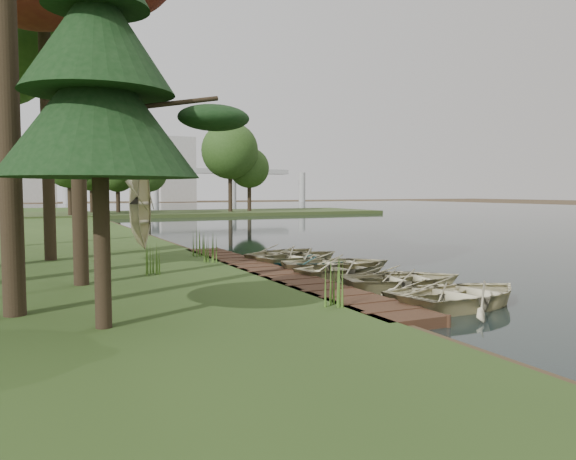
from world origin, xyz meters
name	(u,v)px	position (x,y,z in m)	size (l,w,h in m)	color
ground	(311,276)	(0.00, 0.00, 0.00)	(300.00, 300.00, 0.00)	#3D2F1D
water	(503,224)	(30.00, 20.00, 0.03)	(130.00, 200.00, 0.05)	black
boardwalk	(269,275)	(-1.60, 0.00, 0.15)	(1.60, 16.00, 0.30)	#3A2416
peninsula	(179,214)	(8.00, 50.00, 0.23)	(50.00, 14.00, 0.45)	#32411D
far_trees	(150,162)	(4.67, 50.00, 6.43)	(45.60, 5.60, 8.80)	black
bridge	(122,174)	(12.31, 120.00, 7.08)	(95.90, 4.00, 8.60)	#A5A5A0
building_a	(175,170)	(30.00, 140.00, 9.00)	(10.00, 8.00, 18.00)	#A5A5A0
building_b	(40,179)	(-5.00, 145.00, 6.00)	(8.00, 8.00, 12.00)	#A5A5A0
rowboat_0	(467,291)	(1.05, -6.50, 0.46)	(2.79, 3.91, 0.81)	#C6BD8F
rowboat_1	(435,289)	(0.88, -5.50, 0.36)	(2.14, 3.00, 0.62)	#C6BD8F
rowboat_2	(405,277)	(1.12, -3.86, 0.44)	(2.66, 3.73, 0.77)	#C6BD8F
rowboat_3	(389,274)	(1.27, -2.82, 0.36)	(2.16, 3.03, 0.63)	#C6BD8F
rowboat_4	(345,266)	(0.76, -0.99, 0.42)	(2.58, 3.61, 0.75)	#C6BD8F
rowboat_5	(337,262)	(1.03, 0.00, 0.46)	(2.80, 3.92, 0.81)	#C6BD8F
rowboat_6	(313,261)	(0.70, 1.21, 0.36)	(2.13, 2.98, 0.62)	teal
rowboat_7	(301,255)	(0.90, 2.56, 0.45)	(2.75, 3.85, 0.80)	#C6BD8F
rowboat_8	(285,252)	(0.80, 3.94, 0.43)	(2.65, 3.71, 0.77)	#C6BD8F
stored_rowboat	(143,241)	(-4.16, 8.63, 0.69)	(2.69, 3.77, 0.78)	#C6BD8F
tree_6	(7,57)	(-9.57, 12.93, 9.34)	(5.20, 5.20, 11.31)	black
pine_tree	(98,70)	(-7.71, -5.90, 5.29)	(3.80, 3.80, 8.05)	black
reeds_0	(333,283)	(-2.60, -6.04, 0.85)	(0.60, 0.60, 1.09)	#3F661E
reeds_1	(153,259)	(-5.34, 0.80, 0.80)	(0.60, 0.60, 1.00)	#3F661E
reeds_2	(211,247)	(-2.72, 2.92, 0.86)	(0.60, 0.60, 1.13)	#3F661E
reeds_3	(197,243)	(-2.60, 5.20, 0.85)	(0.60, 0.60, 1.10)	#3F661E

